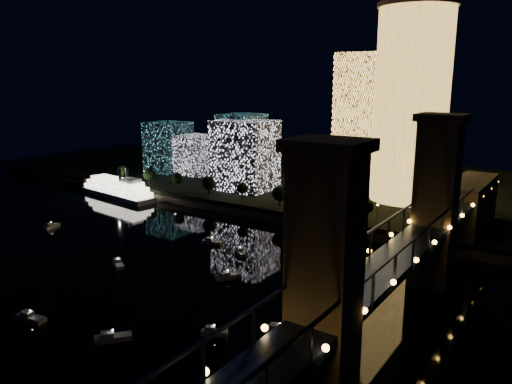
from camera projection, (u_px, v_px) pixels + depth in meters
ground at (148, 292)px, 142.22m from camera, size 520.00×520.00×0.00m
far_bank at (365, 186)px, 270.64m from camera, size 420.00×160.00×5.00m
seawall at (292, 220)px, 207.99m from camera, size 420.00×6.00×3.00m
tower_cylindrical at (411, 104)px, 220.34m from camera, size 34.00×34.00×85.98m
tower_rectangular at (360, 121)px, 250.77m from camera, size 20.96×20.96×66.69m
midrise_blocks at (216, 151)px, 270.24m from camera, size 91.34×39.38×36.24m
truss_bridge at (373, 286)px, 105.97m from camera, size 13.00×266.00×50.00m
riverboat at (115, 188)px, 256.43m from camera, size 54.57×17.50×16.16m
motorboats at (137, 277)px, 150.45m from camera, size 128.01×75.88×2.78m
esplanade_trees at (230, 186)px, 231.08m from camera, size 165.56×6.67×8.83m
street_lamps at (243, 188)px, 234.63m from camera, size 132.70×0.70×5.65m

